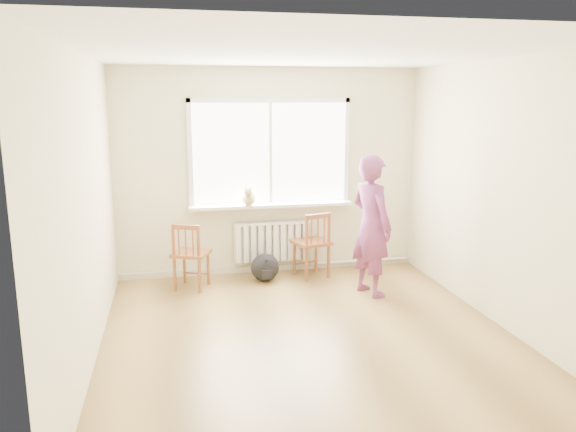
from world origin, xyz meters
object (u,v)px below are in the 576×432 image
backpack (265,267)px  chair_left (190,256)px  cat (249,197)px  chair_right (313,245)px  person (371,226)px

backpack → chair_left: bearing=-172.7°
cat → backpack: cat is taller
backpack → cat: bearing=126.0°
chair_right → backpack: size_ratio=2.40×
person → backpack: bearing=38.0°
chair_right → cat: 1.04m
chair_right → person: (0.51, -0.74, 0.39)m
chair_right → backpack: chair_right is taller
chair_left → cat: size_ratio=2.06×
chair_left → cat: 1.07m
chair_left → backpack: size_ratio=2.30×
chair_left → person: (2.10, -0.59, 0.41)m
chair_right → backpack: bearing=-12.3°
person → cat: size_ratio=4.11×
chair_left → backpack: 0.98m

